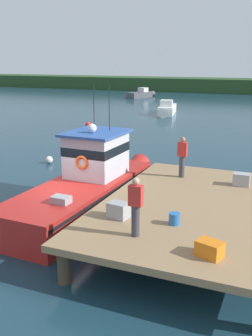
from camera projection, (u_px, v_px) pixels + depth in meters
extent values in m
plane|color=#193847|center=(72.00, 216.00, 15.01)|extent=(200.00, 200.00, 0.00)
cylinder|color=#4C3D2D|center=(64.00, 266.00, 10.41)|extent=(0.36, 0.36, 1.00)
cylinder|color=#4C3D2D|center=(160.00, 181.00, 17.70)|extent=(0.36, 0.36, 1.00)
cube|color=#937551|center=(198.00, 207.00, 12.92)|extent=(6.00, 9.00, 0.20)
cube|color=red|center=(82.00, 199.00, 15.23)|extent=(2.77, 8.08, 1.10)
cone|color=red|center=(133.00, 168.00, 19.51)|extent=(1.16, 1.84, 1.10)
cube|color=black|center=(82.00, 188.00, 15.11)|extent=(2.79, 7.92, 0.12)
cube|color=red|center=(82.00, 184.00, 15.06)|extent=(2.81, 8.08, 0.12)
cube|color=silver|center=(96.00, 156.00, 15.89)|extent=(1.97, 2.26, 1.80)
cube|color=black|center=(96.00, 148.00, 15.81)|extent=(2.00, 2.28, 0.36)
cube|color=#2D56A8|center=(96.00, 133.00, 15.64)|extent=(2.22, 2.57, 0.10)
sphere|color=white|center=(92.00, 128.00, 15.31)|extent=(0.36, 0.36, 0.36)
cylinder|color=black|center=(94.00, 107.00, 15.96)|extent=(0.03, 0.03, 1.80)
cylinder|color=black|center=(109.00, 108.00, 15.68)|extent=(0.03, 0.03, 1.80)
cube|color=#939399|center=(61.00, 201.00, 12.89)|extent=(0.61, 0.46, 0.36)
torus|color=orange|center=(26.00, 207.00, 12.78)|extent=(0.58, 0.58, 0.12)
torus|color=#EA5119|center=(82.00, 163.00, 14.89)|extent=(0.54, 0.12, 0.54)
cube|color=#9E9EA3|center=(118.00, 210.00, 11.72)|extent=(0.66, 0.53, 0.47)
cube|color=#9E9EA3|center=(241.00, 180.00, 14.72)|extent=(0.61, 0.46, 0.46)
cube|color=orange|center=(210.00, 249.00, 9.43)|extent=(0.70, 0.60, 0.39)
cylinder|color=#2866B2|center=(174.00, 219.00, 11.26)|extent=(0.32, 0.32, 0.34)
cylinder|color=#383842|center=(136.00, 221.00, 10.46)|extent=(0.22, 0.22, 0.86)
cube|color=red|center=(136.00, 196.00, 10.27)|extent=(0.36, 0.22, 0.56)
sphere|color=tan|center=(136.00, 181.00, 10.16)|extent=(0.20, 0.20, 0.20)
cylinder|color=#383842|center=(182.00, 167.00, 15.75)|extent=(0.22, 0.22, 0.86)
cube|color=red|center=(182.00, 149.00, 15.56)|extent=(0.36, 0.22, 0.56)
sphere|color=#9E7051|center=(183.00, 140.00, 15.45)|extent=(0.20, 0.20, 0.20)
cube|color=white|center=(167.00, 110.00, 43.08)|extent=(2.51, 5.19, 0.90)
cone|color=white|center=(164.00, 113.00, 40.14)|extent=(1.13, 1.39, 0.90)
cube|color=silver|center=(166.00, 103.00, 42.04)|extent=(1.48, 1.46, 0.68)
cube|color=#4C4C51|center=(140.00, 95.00, 61.13)|extent=(2.80, 4.97, 0.86)
cone|color=#4C4C51|center=(151.00, 94.00, 63.33)|extent=(1.16, 1.38, 0.86)
cube|color=silver|center=(143.00, 90.00, 61.54)|extent=(1.49, 1.48, 0.65)
sphere|color=red|center=(88.00, 125.00, 34.58)|extent=(0.48, 0.48, 0.48)
sphere|color=silver|center=(49.00, 160.00, 22.58)|extent=(0.42, 0.42, 0.42)
cube|color=#284723|center=(250.00, 86.00, 69.75)|extent=(120.00, 8.00, 2.40)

